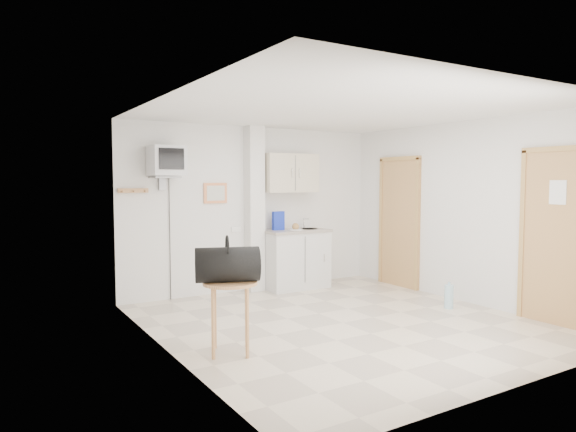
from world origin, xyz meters
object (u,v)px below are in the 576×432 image
duffel_bag (227,264)px  water_bottle (449,297)px  round_table (230,293)px  crt_television (166,162)px

duffel_bag → water_bottle: 3.32m
water_bottle → round_table: bearing=-178.4°
crt_television → water_bottle: (3.07, -2.20, -1.78)m
crt_television → duffel_bag: size_ratio=3.12×
round_table → duffel_bag: (-0.03, -0.01, 0.29)m
crt_television → duffel_bag: crt_television is taller
crt_television → duffel_bag: (-0.17, -2.30, -1.05)m
duffel_bag → water_bottle: size_ratio=1.96×
crt_television → duffel_bag: bearing=-94.3°
crt_television → water_bottle: bearing=-35.7°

